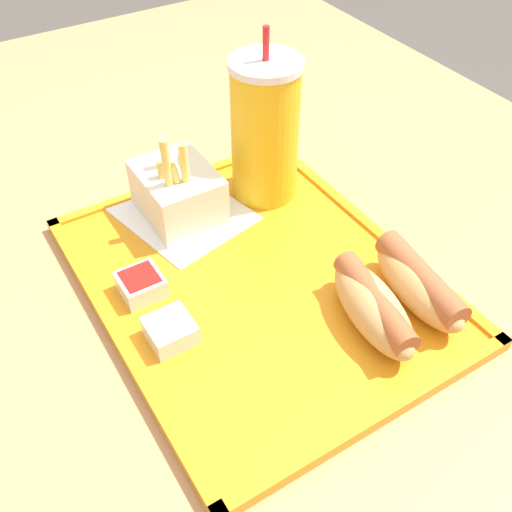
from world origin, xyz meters
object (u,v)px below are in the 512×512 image
Objects in this scene: sauce_cup_mayo at (170,330)px; sauce_cup_ketchup at (141,284)px; hot_dog_far at (419,283)px; soda_cup at (265,130)px; hot_dog_near at (373,307)px; fries_carton at (178,193)px.

sauce_cup_mayo is 0.07m from sauce_cup_ketchup.
soda_cup is at bearing -172.26° from hot_dog_far.
sauce_cup_mayo is at bearing -116.24° from hot_dog_near.
hot_dog_near is at bearing -90.00° from hot_dog_far.
hot_dog_far is at bearing 7.74° from soda_cup.
fries_carton is at bearing -96.11° from soda_cup.
hot_dog_far is (0.23, 0.03, -0.06)m from soda_cup.
soda_cup is 1.73× the size of fries_carton.
hot_dog_far is 3.14× the size of sauce_cup_ketchup.
sauce_cup_ketchup is at bearing -132.11° from hot_dog_near.
sauce_cup_ketchup is at bearing -124.01° from hot_dog_far.
soda_cup reaches higher than fries_carton.
hot_dog_near is at bearing 47.89° from sauce_cup_ketchup.
hot_dog_near is 0.19m from sauce_cup_mayo.
soda_cup reaches higher than sauce_cup_ketchup.
sauce_cup_ketchup is at bearing 179.10° from sauce_cup_mayo.
fries_carton reaches higher than sauce_cup_mayo.
hot_dog_far is 0.27m from sauce_cup_ketchup.
fries_carton reaches higher than hot_dog_near.
hot_dog_far reaches higher than hot_dog_near.
soda_cup is 0.22m from sauce_cup_ketchup.
soda_cup is 1.54× the size of hot_dog_far.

